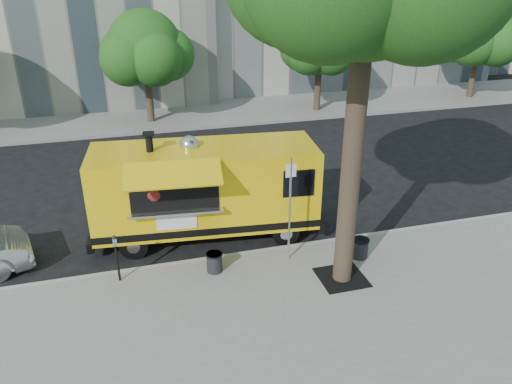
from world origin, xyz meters
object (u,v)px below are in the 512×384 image
at_px(food_truck, 204,189).
at_px(trash_bin_right, 360,247).
at_px(far_tree_b, 145,47).
at_px(far_tree_c, 320,43).
at_px(far_tree_d, 481,32).
at_px(parking_meter, 116,253).
at_px(sign_post, 290,204).
at_px(trash_bin_left, 214,262).

bearing_deg(food_truck, trash_bin_right, -27.77).
distance_m(far_tree_b, far_tree_c, 9.01).
height_order(far_tree_b, far_tree_d, far_tree_d).
bearing_deg(parking_meter, food_truck, 36.16).
xyz_separation_m(far_tree_d, trash_bin_right, (-14.50, -14.60, -3.44)).
distance_m(far_tree_d, food_truck, 22.08).
relative_size(far_tree_d, sign_post, 1.88).
relative_size(food_truck, trash_bin_left, 12.90).
xyz_separation_m(trash_bin_left, trash_bin_right, (4.04, -0.41, 0.01)).
bearing_deg(sign_post, trash_bin_right, -13.13).
bearing_deg(trash_bin_left, food_truck, 85.43).
bearing_deg(trash_bin_right, parking_meter, 174.25).
height_order(far_tree_d, trash_bin_right, far_tree_d).
xyz_separation_m(parking_meter, trash_bin_right, (6.50, -0.65, -0.53)).
distance_m(far_tree_d, trash_bin_left, 23.61).
distance_m(food_truck, trash_bin_left, 2.46).
relative_size(far_tree_b, parking_meter, 4.12).
relative_size(far_tree_d, parking_meter, 4.23).
bearing_deg(far_tree_c, far_tree_b, 178.09).
height_order(far_tree_b, sign_post, far_tree_b).
xyz_separation_m(far_tree_c, far_tree_d, (10.00, 0.20, 0.17)).
bearing_deg(trash_bin_right, food_truck, 146.31).
relative_size(far_tree_c, food_truck, 0.75).
xyz_separation_m(parking_meter, food_truck, (2.63, 1.92, 0.60)).
distance_m(parking_meter, trash_bin_left, 2.53).
relative_size(sign_post, trash_bin_left, 5.54).
relative_size(sign_post, food_truck, 0.43).
distance_m(far_tree_d, parking_meter, 25.38).
bearing_deg(food_truck, far_tree_b, 98.90).
bearing_deg(trash_bin_left, far_tree_b, 91.84).
bearing_deg(trash_bin_right, far_tree_b, 107.02).
bearing_deg(trash_bin_right, far_tree_c, 72.65).
xyz_separation_m(far_tree_b, sign_post, (2.55, -14.25, -1.98)).
relative_size(far_tree_d, trash_bin_left, 10.42).
height_order(far_tree_b, far_tree_c, far_tree_b).
bearing_deg(far_tree_b, sign_post, -79.85).
bearing_deg(far_tree_b, far_tree_c, -1.91).
bearing_deg(trash_bin_right, sign_post, 166.87).
distance_m(food_truck, trash_bin_right, 4.78).
height_order(far_tree_c, trash_bin_right, far_tree_c).
relative_size(far_tree_b, food_truck, 0.79).
distance_m(sign_post, parking_meter, 4.64).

